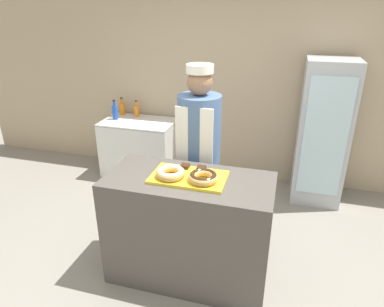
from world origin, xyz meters
name	(u,v)px	position (x,y,z in m)	size (l,w,h in m)	color
ground_plane	(189,273)	(0.00, 0.00, 0.00)	(14.00, 14.00, 0.00)	gray
wall_back	(234,81)	(0.00, 2.13, 1.35)	(8.00, 0.06, 2.70)	tan
display_counter	(189,229)	(0.00, 0.00, 0.49)	(1.38, 0.64, 0.98)	#4C4742
serving_tray	(189,177)	(0.00, 0.00, 0.99)	(0.60, 0.36, 0.02)	yellow
donut_light_glaze	(171,172)	(-0.13, -0.05, 1.04)	(0.24, 0.24, 0.07)	tan
donut_chocolate_glaze	(203,177)	(0.13, -0.05, 1.04)	(0.24, 0.24, 0.07)	tan
brownie_back_left	(185,166)	(-0.07, 0.13, 1.02)	(0.07, 0.07, 0.03)	#382111
brownie_back_right	(201,168)	(0.07, 0.13, 1.02)	(0.07, 0.07, 0.03)	#382111
baker_person	(199,153)	(-0.07, 0.60, 0.94)	(0.41, 0.41, 1.79)	#4C4C51
beverage_fridge	(323,133)	(1.15, 1.75, 0.87)	(0.57, 0.58, 1.73)	#ADB2B7
chest_freezer	(140,148)	(-1.24, 1.76, 0.41)	(0.99, 0.62, 0.80)	silver
bottle_orange	(122,108)	(-1.59, 1.98, 0.90)	(0.08, 0.08, 0.25)	orange
bottle_orange_b	(137,110)	(-1.35, 1.96, 0.89)	(0.07, 0.07, 0.23)	orange
bottle_blue	(115,112)	(-1.58, 1.75, 0.91)	(0.08, 0.08, 0.28)	#1E4CB2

